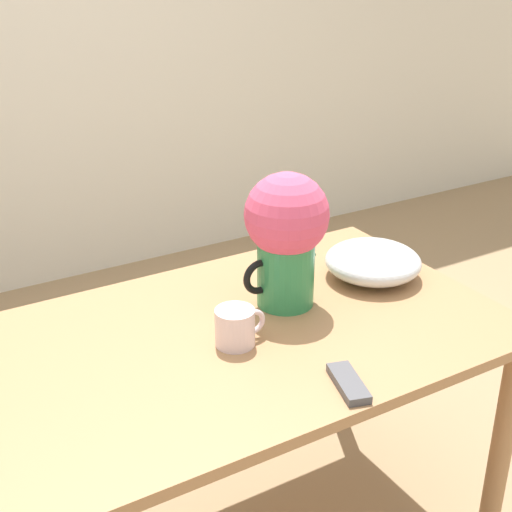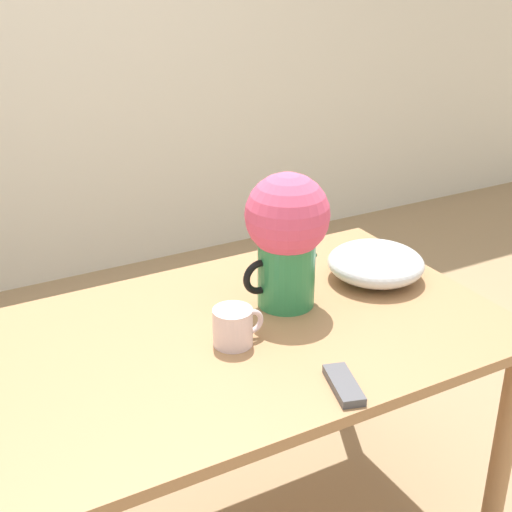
{
  "view_description": "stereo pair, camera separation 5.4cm",
  "coord_description": "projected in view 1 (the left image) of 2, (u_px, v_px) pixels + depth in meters",
  "views": [
    {
      "loc": [
        -0.65,
        -1.42,
        1.67
      ],
      "look_at": [
        0.21,
        0.02,
        0.91
      ],
      "focal_mm": 50.0,
      "sensor_mm": 36.0,
      "label": 1
    },
    {
      "loc": [
        -0.6,
        -1.45,
        1.67
      ],
      "look_at": [
        0.21,
        0.02,
        0.91
      ],
      "focal_mm": 50.0,
      "sensor_mm": 36.0,
      "label": 2
    }
  ],
  "objects": [
    {
      "name": "white_bowl",
      "position": [
        373.0,
        261.0,
        2.09
      ],
      "size": [
        0.28,
        0.28,
        0.1
      ],
      "color": "silver",
      "rests_on": "table"
    },
    {
      "name": "remote_control",
      "position": [
        348.0,
        383.0,
        1.59
      ],
      "size": [
        0.09,
        0.16,
        0.02
      ],
      "color": "#4C4C51",
      "rests_on": "table"
    },
    {
      "name": "table",
      "position": [
        239.0,
        365.0,
        1.86
      ],
      "size": [
        1.38,
        0.84,
        0.75
      ],
      "color": "#A3754C",
      "rests_on": "ground_plane"
    },
    {
      "name": "coffee_mug",
      "position": [
        236.0,
        327.0,
        1.75
      ],
      "size": [
        0.14,
        0.1,
        0.1
      ],
      "color": "silver",
      "rests_on": "table"
    },
    {
      "name": "flower_vase",
      "position": [
        286.0,
        231.0,
        1.87
      ],
      "size": [
        0.24,
        0.22,
        0.37
      ],
      "color": "#2D844C",
      "rests_on": "table"
    }
  ]
}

